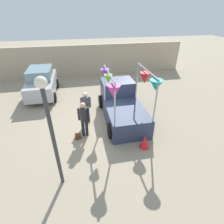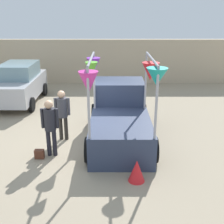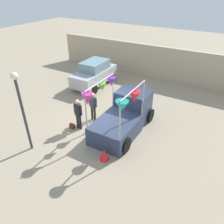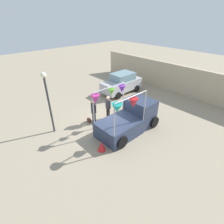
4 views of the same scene
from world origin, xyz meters
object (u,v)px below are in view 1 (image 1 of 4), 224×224
Objects in this scene: vendor_truck at (121,103)px; street_lamp at (50,122)px; person_customer at (84,116)px; person_vendor at (86,105)px; handbag at (78,136)px; folded_kite_bundle_crimson at (145,142)px; parked_car at (42,82)px.

street_lamp reaches higher than vendor_truck.
street_lamp is (-1.00, -2.50, 1.47)m from person_customer.
vendor_truck is at bearing 5.80° from person_vendor.
street_lamp is at bearing -105.69° from handbag.
vendor_truck is 5.21m from street_lamp.
person_vendor is at bearing -174.20° from vendor_truck.
street_lamp is 4.30m from folded_kite_bundle_crimson.
folded_kite_bundle_crimson is (2.49, -1.39, -0.79)m from person_customer.
folded_kite_bundle_crimson is (5.04, -6.63, -0.64)m from parked_car.
handbag is (-2.46, -1.53, -0.72)m from vendor_truck.
person_customer is at bearing -64.12° from parked_car.
vendor_truck is 1.06× the size of street_lamp.
person_vendor is at bearing -56.54° from parked_car.
person_customer is 1.02× the size of person_vendor.
street_lamp is (-1.17, -3.63, 1.49)m from person_vendor.
vendor_truck reaches higher than folded_kite_bundle_crimson.
person_customer is 0.46× the size of street_lamp.
person_customer is at bearing 29.74° from handbag.
person_customer is (2.55, -5.25, 0.14)m from parked_car.
person_vendor reaches higher than folded_kite_bundle_crimson.
person_vendor reaches higher than handbag.
vendor_truck reaches higher than parked_car.
vendor_truck is 14.79× the size of handbag.
person_customer is 2.96m from folded_kite_bundle_crimson.
person_vendor is 0.45× the size of street_lamp.
street_lamp is at bearing -78.68° from parked_car.
vendor_truck reaches higher than person_vendor.
parked_car reaches higher than person_vendor.
parked_car is 5.83m from person_customer.
street_lamp reaches higher than folded_kite_bundle_crimson.
parked_car is at bearing 139.91° from vendor_truck.
vendor_truck is 2.36× the size of person_vendor.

